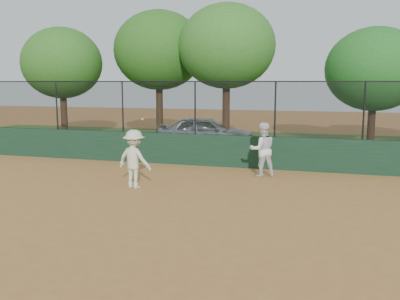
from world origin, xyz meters
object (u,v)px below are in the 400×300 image
(tree_2, at_px, (227,47))
(player_second, at_px, (262,150))
(tree_3, at_px, (374,69))
(parked_car, at_px, (205,132))
(player_main, at_px, (134,159))
(tree_0, at_px, (62,63))
(tree_1, at_px, (159,51))

(tree_2, bearing_deg, player_second, -66.92)
(tree_3, bearing_deg, parked_car, -164.97)
(player_main, xyz_separation_m, tree_0, (-8.08, 8.76, 3.25))
(tree_0, xyz_separation_m, tree_2, (8.79, 0.40, 0.70))
(player_main, relative_size, tree_3, 0.37)
(player_second, relative_size, tree_2, 0.27)
(tree_2, xyz_separation_m, tree_3, (6.77, 1.20, -1.10))
(tree_1, distance_m, tree_3, 10.66)
(tree_2, bearing_deg, player_main, -94.41)
(player_main, bearing_deg, tree_0, 132.69)
(parked_car, distance_m, player_second, 6.61)
(tree_1, bearing_deg, tree_3, 1.46)
(player_main, relative_size, tree_1, 0.31)
(player_second, distance_m, tree_2, 8.01)
(parked_car, bearing_deg, tree_1, 49.73)
(tree_2, distance_m, tree_3, 6.96)
(tree_0, xyz_separation_m, tree_3, (15.56, 1.59, -0.39))
(tree_2, height_order, tree_3, tree_2)
(tree_1, height_order, tree_2, tree_2)
(player_second, height_order, player_main, player_main)
(player_second, bearing_deg, parked_car, -81.24)
(player_second, relative_size, tree_1, 0.27)
(player_second, distance_m, tree_0, 13.40)
(parked_car, xyz_separation_m, tree_3, (7.58, 2.03, 2.96))
(tree_0, bearing_deg, tree_2, 2.59)
(tree_0, relative_size, tree_3, 1.05)
(parked_car, relative_size, player_main, 2.15)
(parked_car, xyz_separation_m, player_second, (3.54, -5.58, 0.13))
(player_main, height_order, tree_3, tree_3)
(parked_car, distance_m, player_main, 8.32)
(player_main, relative_size, tree_0, 0.35)
(player_main, relative_size, tree_2, 0.31)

